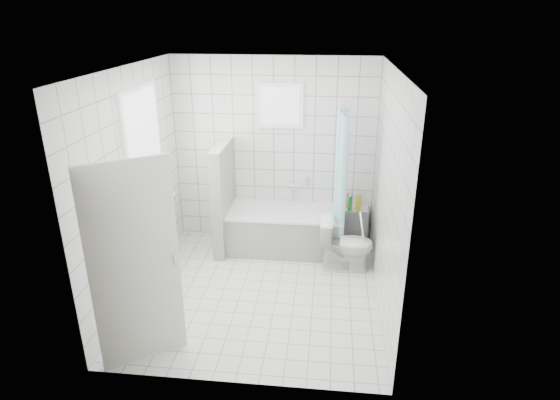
# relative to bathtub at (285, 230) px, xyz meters

# --- Properties ---
(ground) EXTENTS (3.00, 3.00, 0.00)m
(ground) POSITION_rel_bathtub_xyz_m (-0.20, -1.12, -0.29)
(ground) COLOR white
(ground) RESTS_ON ground
(ceiling) EXTENTS (3.00, 3.00, 0.00)m
(ceiling) POSITION_rel_bathtub_xyz_m (-0.20, -1.12, 2.31)
(ceiling) COLOR white
(ceiling) RESTS_ON ground
(wall_back) EXTENTS (2.80, 0.02, 2.60)m
(wall_back) POSITION_rel_bathtub_xyz_m (-0.20, 0.38, 1.01)
(wall_back) COLOR white
(wall_back) RESTS_ON ground
(wall_front) EXTENTS (2.80, 0.02, 2.60)m
(wall_front) POSITION_rel_bathtub_xyz_m (-0.20, -2.62, 1.01)
(wall_front) COLOR white
(wall_front) RESTS_ON ground
(wall_left) EXTENTS (0.02, 3.00, 2.60)m
(wall_left) POSITION_rel_bathtub_xyz_m (-1.60, -1.12, 1.01)
(wall_left) COLOR white
(wall_left) RESTS_ON ground
(wall_right) EXTENTS (0.02, 3.00, 2.60)m
(wall_right) POSITION_rel_bathtub_xyz_m (1.20, -1.12, 1.01)
(wall_right) COLOR white
(wall_right) RESTS_ON ground
(window_left) EXTENTS (0.01, 0.90, 1.40)m
(window_left) POSITION_rel_bathtub_xyz_m (-1.56, -0.82, 1.31)
(window_left) COLOR white
(window_left) RESTS_ON wall_left
(window_back) EXTENTS (0.50, 0.01, 0.50)m
(window_back) POSITION_rel_bathtub_xyz_m (-0.10, 0.33, 1.66)
(window_back) COLOR white
(window_back) RESTS_ON wall_back
(window_sill) EXTENTS (0.18, 1.02, 0.08)m
(window_sill) POSITION_rel_bathtub_xyz_m (-1.51, -0.82, 0.57)
(window_sill) COLOR white
(window_sill) RESTS_ON wall_left
(door) EXTENTS (0.68, 0.49, 2.00)m
(door) POSITION_rel_bathtub_xyz_m (-1.12, -2.38, 0.71)
(door) COLOR silver
(door) RESTS_ON ground
(bathtub) EXTENTS (1.57, 0.77, 0.58)m
(bathtub) POSITION_rel_bathtub_xyz_m (0.00, 0.00, 0.00)
(bathtub) COLOR white
(bathtub) RESTS_ON ground
(partition_wall) EXTENTS (0.15, 0.85, 1.50)m
(partition_wall) POSITION_rel_bathtub_xyz_m (-0.85, -0.05, 0.46)
(partition_wall) COLOR white
(partition_wall) RESTS_ON ground
(tiled_ledge) EXTENTS (0.40, 0.24, 0.55)m
(tiled_ledge) POSITION_rel_bathtub_xyz_m (0.95, 0.25, -0.02)
(tiled_ledge) COLOR white
(tiled_ledge) RESTS_ON ground
(toilet) EXTENTS (0.70, 0.41, 0.70)m
(toilet) POSITION_rel_bathtub_xyz_m (0.83, -0.47, 0.06)
(toilet) COLOR white
(toilet) RESTS_ON ground
(curtain_rod) EXTENTS (0.02, 0.80, 0.02)m
(curtain_rod) POSITION_rel_bathtub_xyz_m (0.72, -0.02, 1.71)
(curtain_rod) COLOR silver
(curtain_rod) RESTS_ON wall_back
(shower_curtain) EXTENTS (0.14, 0.48, 1.78)m
(shower_curtain) POSITION_rel_bathtub_xyz_m (0.72, -0.16, 0.81)
(shower_curtain) COLOR #41BEC1
(shower_curtain) RESTS_ON curtain_rod
(tub_faucet) EXTENTS (0.18, 0.06, 0.06)m
(tub_faucet) POSITION_rel_bathtub_xyz_m (0.10, 0.33, 0.56)
(tub_faucet) COLOR silver
(tub_faucet) RESTS_ON wall_back
(sill_bottles) EXTENTS (0.13, 0.73, 0.28)m
(sill_bottles) POSITION_rel_bathtub_xyz_m (-1.50, -0.86, 0.74)
(sill_bottles) COLOR #E6599A
(sill_bottles) RESTS_ON window_sill
(ledge_bottles) EXTENTS (0.19, 0.17, 0.24)m
(ledge_bottles) POSITION_rel_bathtub_xyz_m (0.92, 0.20, 0.37)
(ledge_bottles) COLOR red
(ledge_bottles) RESTS_ON tiled_ledge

